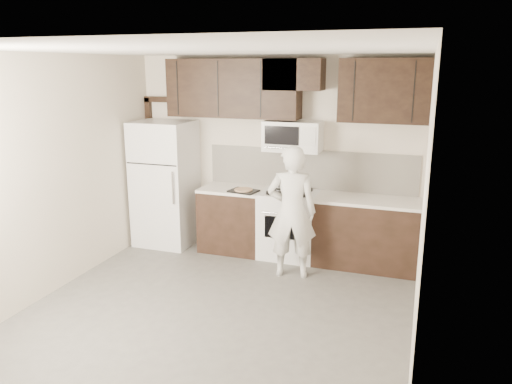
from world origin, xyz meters
The scene contains 14 objects.
floor centered at (0.00, 0.00, 0.00)m, with size 4.50×4.50×0.00m, color #52504D.
back_wall centered at (0.00, 2.25, 1.35)m, with size 4.00×4.00×0.00m, color beige.
ceiling centered at (0.00, 0.00, 2.70)m, with size 4.50×4.50×0.00m, color white.
counter_run centered at (0.60, 1.94, 0.46)m, with size 2.95×0.64×0.91m.
stove centered at (0.30, 1.94, 0.46)m, with size 0.76×0.66×0.94m.
backsplash centered at (0.50, 2.24, 1.18)m, with size 2.90×0.02×0.54m, color silver.
upper_cabinets centered at (0.21, 2.08, 2.28)m, with size 3.48×0.35×0.78m.
microwave centered at (0.30, 2.06, 1.65)m, with size 0.76×0.42×0.40m.
refrigerator centered at (-1.55, 1.89, 0.90)m, with size 0.80×0.76×1.80m.
door_trim centered at (-1.92, 2.21, 1.25)m, with size 0.50×0.08×2.12m.
saucepan centered at (0.12, 2.09, 0.97)m, with size 0.28×0.16×0.16m.
baking_tray centered at (-0.29, 1.77, 0.92)m, with size 0.37×0.28×0.02m, color black.
pizza centered at (-0.29, 1.77, 0.94)m, with size 0.25×0.25×0.02m, color tan.
person centered at (0.50, 1.32, 0.83)m, with size 0.60×0.39×1.65m, color silver.
Camera 1 is at (1.97, -4.34, 2.56)m, focal length 35.00 mm.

